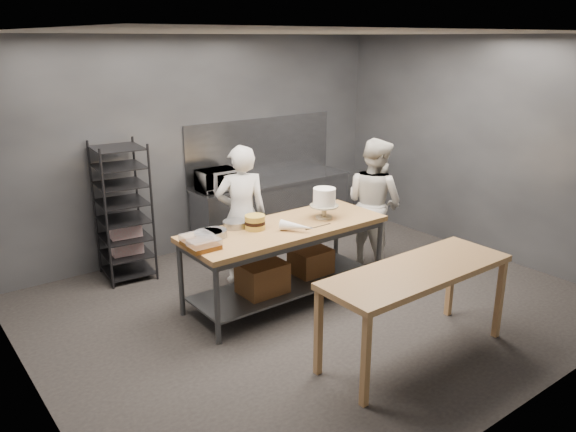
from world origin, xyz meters
The scene contains 16 objects.
ground centered at (0.00, 0.00, 0.00)m, with size 6.00×6.00×0.00m, color black.
back_wall centered at (0.00, 2.50, 1.50)m, with size 6.00×0.04×3.00m, color #4C4F54.
work_table centered at (-0.19, 0.31, 0.57)m, with size 2.40×0.90×0.92m.
near_counter centered at (0.08, -1.39, 0.81)m, with size 2.00×0.70×0.90m.
back_counter centered at (1.00, 2.18, 0.45)m, with size 2.60×0.60×0.90m.
splashback_panel centered at (1.00, 2.48, 1.35)m, with size 2.60×0.02×0.90m, color slate.
speed_rack centered at (-1.38, 2.10, 0.86)m, with size 0.66×0.71×1.75m.
chef_behind centered at (-0.28, 1.08, 0.87)m, with size 0.64×0.42×1.74m, color white.
chef_right centered at (1.41, 0.47, 0.87)m, with size 0.84×0.66×1.73m, color silver.
microwave centered at (0.03, 2.18, 1.05)m, with size 0.54×0.37×0.30m, color black.
frosted_cake_stand centered at (0.36, 0.26, 1.15)m, with size 0.34×0.34×0.36m.
layer_cake centered at (-0.52, 0.42, 1.00)m, with size 0.23×0.23×0.16m.
cake_pans centered at (-0.93, 0.51, 0.96)m, with size 0.71×0.43×0.07m.
piping_bag centered at (-0.21, 0.06, 0.98)m, with size 0.12×0.12×0.38m, color white.
offset_spatula centered at (0.04, 0.05, 0.93)m, with size 0.36×0.02×0.02m.
pastry_clamshells centered at (-1.28, 0.29, 0.98)m, with size 0.33×0.41×0.11m.
Camera 1 is at (-3.80, -4.50, 2.95)m, focal length 35.00 mm.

